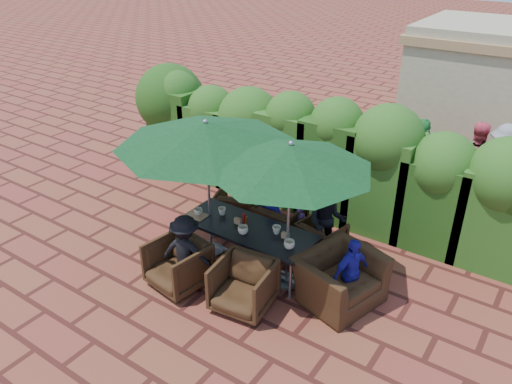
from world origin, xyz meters
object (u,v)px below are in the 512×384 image
Objects in this scene: chair_far_left at (238,206)px; chair_far_right at (321,237)px; dining_table at (248,231)px; chair_end_right at (340,272)px; chair_near_right at (243,284)px; chair_near_left at (178,263)px; umbrella_left at (206,134)px; chair_far_mid at (280,220)px; umbrella_right at (290,157)px.

chair_far_left is 1.11× the size of chair_far_right.
chair_end_right is at bearing 1.87° from dining_table.
chair_near_left is at bearing -179.62° from chair_near_right.
chair_end_right is (0.80, -0.92, 0.16)m from chair_far_right.
chair_far_right is at bearing 31.15° from umbrella_left.
chair_near_right is at bearing 92.77° from chair_far_right.
chair_far_mid is 1.10× the size of chair_far_right.
chair_near_left is at bearing -119.50° from dining_table.
chair_near_right reaches higher than chair_far_right.
chair_far_right is 2.51m from chair_near_left.
dining_table reaches higher than chair_far_right.
umbrella_right is at bearing 45.15° from chair_near_left.
chair_near_left is at bearing 132.34° from chair_end_right.
umbrella_left is 1.57m from umbrella_right.
chair_near_left is 1.00× the size of chair_near_right.
umbrella_left is at bearing 139.31° from chair_near_right.
umbrella_right is (1.56, -0.02, -0.00)m from umbrella_left.
umbrella_left is 3.41× the size of chair_near_left.
chair_near_left is (-1.47, -2.04, 0.07)m from chair_far_right.
chair_far_right is (0.87, 0.98, -0.32)m from dining_table.
chair_far_left is 0.93× the size of chair_near_right.
umbrella_left is at bearing 107.87° from chair_end_right.
chair_near_right is (0.55, -1.91, 0.04)m from chair_far_mid.
chair_near_left is at bearing 80.47° from chair_far_left.
umbrella_left is at bearing 43.12° from chair_far_right.
chair_near_left is at bearing -80.21° from umbrella_left.
dining_table is 1.34m from chair_far_right.
dining_table is at bearing 114.41° from chair_far_left.
chair_near_right is 1.47m from chair_end_right.
chair_far_mid is (0.79, 1.02, -1.82)m from umbrella_left.
umbrella_right is at bearing -2.48° from dining_table.
chair_end_right is at bearing 142.97° from chair_far_right.
dining_table is 0.93× the size of umbrella_right.
chair_end_right is at bearing 34.81° from chair_near_left.
umbrella_left is 2.98m from chair_end_right.
chair_far_left reaches higher than chair_far_right.
chair_near_left is (-0.61, -2.06, 0.04)m from chair_far_mid.
chair_far_left reaches higher than chair_far_mid.
chair_far_right is (0.85, -0.03, -0.03)m from chair_far_mid.
chair_far_mid is at bearing 89.20° from dining_table.
umbrella_left is at bearing -178.60° from dining_table.
umbrella_right reaches higher than chair_far_right.
chair_far_left is 2.08m from chair_near_left.
chair_end_right reaches higher than chair_far_left.
umbrella_left is 2.40m from chair_near_right.
chair_far_left is at bearing 120.91° from chair_near_right.
dining_table is at bearing 94.26° from chair_far_mid.
chair_far_left is 1.02× the size of chair_far_mid.
chair_far_mid is 0.85m from chair_far_right.
chair_end_right reaches higher than dining_table.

